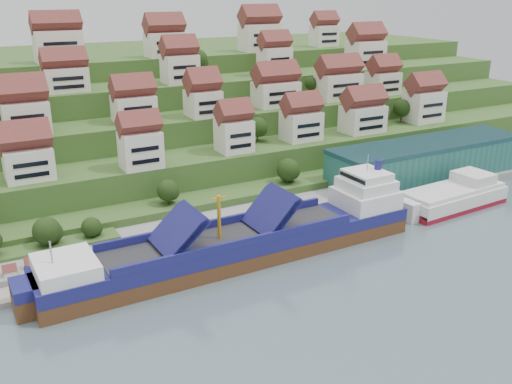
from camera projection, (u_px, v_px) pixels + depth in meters
ground at (303, 243)px, 123.77m from camera, size 300.00×300.00×0.00m
quay at (337, 201)px, 144.81m from camera, size 180.00×14.00×2.20m
pebble_beach at (11, 279)px, 107.37m from camera, size 45.00×20.00×1.00m
hillside at (147, 110)px, 205.76m from camera, size 260.00×128.00×31.00m
hillside_village at (213, 86)px, 169.57m from camera, size 153.22×63.12×29.34m
hillside_trees at (185, 131)px, 150.85m from camera, size 141.46×62.58×31.57m
warehouse at (427, 159)px, 158.84m from camera, size 60.00×15.00×10.00m
flagpole at (344, 186)px, 137.88m from camera, size 1.28×0.16×8.00m
cargo_ship at (248, 243)px, 115.72m from camera, size 79.34×13.46×17.57m
second_ship at (454, 197)px, 143.42m from camera, size 30.15×12.81×8.56m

